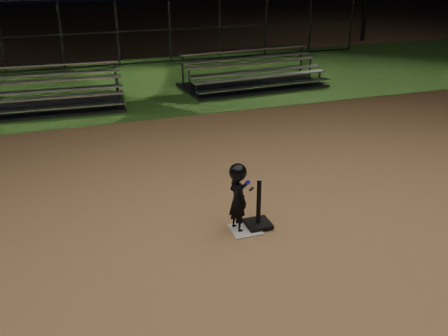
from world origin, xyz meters
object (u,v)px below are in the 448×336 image
at_px(bleacher_left, 39,101).
at_px(child_batter, 238,196).
at_px(home_plate, 245,230).
at_px(bleacher_right, 253,80).
at_px(batting_tee, 258,217).

bearing_deg(bleacher_left, child_batter, -67.45).
height_order(home_plate, bleacher_right, bleacher_right).
height_order(batting_tee, bleacher_left, bleacher_left).
height_order(child_batter, bleacher_left, child_batter).
distance_m(child_batter, bleacher_left, 8.40).
distance_m(child_batter, bleacher_right, 9.04).
bearing_deg(child_batter, home_plate, -137.25).
xyz_separation_m(batting_tee, bleacher_right, (3.30, 8.29, 0.06)).
distance_m(home_plate, batting_tee, 0.28).
relative_size(child_batter, bleacher_right, 0.24).
bearing_deg(bleacher_left, bleacher_right, 6.08).
relative_size(bleacher_left, bleacher_right, 1.00).
distance_m(batting_tee, child_batter, 0.54).
relative_size(home_plate, batting_tee, 0.57).
xyz_separation_m(batting_tee, child_batter, (-0.34, 0.02, 0.42)).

